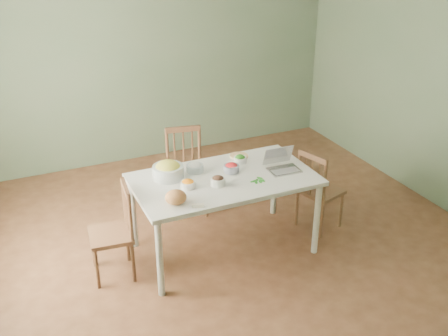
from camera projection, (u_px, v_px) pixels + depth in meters
name	position (u px, v px, depth m)	size (l,w,h in m)	color
floor	(234.00, 246.00, 5.41)	(5.00, 5.00, 0.00)	#4F2D1B
wall_back	(152.00, 59.00, 6.87)	(5.00, 0.00, 2.70)	slate
wall_front	(441.00, 276.00, 2.77)	(5.00, 0.00, 2.70)	slate
wall_right	(444.00, 87.00, 5.75)	(0.00, 5.00, 2.70)	slate
dining_table	(224.00, 214.00, 5.19)	(1.71, 0.96, 0.80)	white
chair_far	(187.00, 173.00, 5.83)	(0.42, 0.40, 0.96)	#523220
chair_left	(110.00, 233.00, 4.80)	(0.40, 0.38, 0.90)	#523220
chair_right	(321.00, 189.00, 5.56)	(0.40, 0.38, 0.89)	#523220
bread_boule	(176.00, 197.00, 4.54)	(0.19, 0.19, 0.12)	#A97345
butter_stick	(198.00, 206.00, 4.50)	(0.11, 0.03, 0.03)	#EDE2CA
bowl_squash	(168.00, 170.00, 4.97)	(0.29, 0.29, 0.17)	yellow
bowl_carrot	(188.00, 184.00, 4.82)	(0.14, 0.14, 0.08)	orange
bowl_onion	(195.00, 167.00, 5.11)	(0.17, 0.17, 0.09)	silver
bowl_mushroom	(218.00, 181.00, 4.85)	(0.14, 0.14, 0.09)	black
bowl_redpep	(231.00, 168.00, 5.11)	(0.15, 0.15, 0.09)	red
bowl_broccoli	(240.00, 159.00, 5.29)	(0.13, 0.13, 0.08)	#246119
flatbread	(239.00, 156.00, 5.43)	(0.19, 0.19, 0.02)	tan
basil_bunch	(257.00, 180.00, 4.95)	(0.17, 0.17, 0.02)	#2A7525
laptop	(285.00, 161.00, 5.10)	(0.30, 0.28, 0.20)	silver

